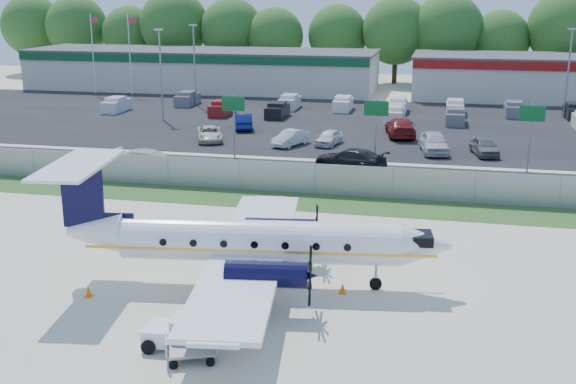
# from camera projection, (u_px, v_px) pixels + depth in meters

# --- Properties ---
(ground) EXTENTS (170.00, 170.00, 0.00)m
(ground) POSITION_uv_depth(u_px,v_px,m) (260.00, 274.00, 33.44)
(ground) COLOR beige
(ground) RESTS_ON ground
(grass_verge) EXTENTS (170.00, 4.00, 0.02)m
(grass_verge) POSITION_uv_depth(u_px,v_px,m) (309.00, 202.00, 44.74)
(grass_verge) COLOR #2D561E
(grass_verge) RESTS_ON ground
(access_road) EXTENTS (170.00, 8.00, 0.02)m
(access_road) POSITION_uv_depth(u_px,v_px,m) (327.00, 175.00, 51.32)
(access_road) COLOR black
(access_road) RESTS_ON ground
(parking_lot) EXTENTS (170.00, 32.00, 0.02)m
(parking_lot) POSITION_uv_depth(u_px,v_px,m) (361.00, 124.00, 71.09)
(parking_lot) COLOR black
(parking_lot) RESTS_ON ground
(perimeter_fence) EXTENTS (120.00, 0.06, 1.99)m
(perimeter_fence) POSITION_uv_depth(u_px,v_px,m) (315.00, 179.00, 46.35)
(perimeter_fence) COLOR gray
(perimeter_fence) RESTS_ON ground
(building_west) EXTENTS (46.40, 12.40, 5.24)m
(building_west) POSITION_uv_depth(u_px,v_px,m) (202.00, 69.00, 96.01)
(building_west) COLOR beige
(building_west) RESTS_ON ground
(sign_left) EXTENTS (1.80, 0.26, 5.00)m
(sign_left) POSITION_uv_depth(u_px,v_px,m) (234.00, 112.00, 55.68)
(sign_left) COLOR gray
(sign_left) RESTS_ON ground
(sign_mid) EXTENTS (1.80, 0.26, 5.00)m
(sign_mid) POSITION_uv_depth(u_px,v_px,m) (376.00, 118.00, 53.42)
(sign_mid) COLOR gray
(sign_mid) RESTS_ON ground
(sign_right) EXTENTS (1.80, 0.26, 5.00)m
(sign_right) POSITION_uv_depth(u_px,v_px,m) (531.00, 123.00, 51.16)
(sign_right) COLOR gray
(sign_right) RESTS_ON ground
(flagpole_west) EXTENTS (1.06, 0.12, 10.00)m
(flagpole_west) POSITION_uv_depth(u_px,v_px,m) (93.00, 49.00, 91.08)
(flagpole_west) COLOR white
(flagpole_west) RESTS_ON ground
(flagpole_east) EXTENTS (1.06, 0.12, 10.00)m
(flagpole_east) POSITION_uv_depth(u_px,v_px,m) (130.00, 49.00, 90.05)
(flagpole_east) COLOR white
(flagpole_east) RESTS_ON ground
(light_pole_nw) EXTENTS (0.90, 0.35, 9.09)m
(light_pole_nw) POSITION_uv_depth(u_px,v_px,m) (161.00, 68.00, 71.92)
(light_pole_nw) COLOR gray
(light_pole_nw) RESTS_ON ground
(light_pole_sw) EXTENTS (0.90, 0.35, 9.09)m
(light_pole_sw) POSITION_uv_depth(u_px,v_px,m) (194.00, 59.00, 81.33)
(light_pole_sw) COLOR gray
(light_pole_sw) RESTS_ON ground
(light_pole_se) EXTENTS (0.90, 0.35, 9.09)m
(light_pole_se) POSITION_uv_depth(u_px,v_px,m) (569.00, 67.00, 73.11)
(light_pole_se) COLOR gray
(light_pole_se) RESTS_ON ground
(tree_line) EXTENTS (112.00, 6.00, 14.00)m
(tree_line) POSITION_uv_depth(u_px,v_px,m) (389.00, 83.00, 103.09)
(tree_line) COLOR #295E1B
(tree_line) RESTS_ON ground
(aircraft) EXTENTS (17.72, 17.42, 5.43)m
(aircraft) POSITION_uv_depth(u_px,v_px,m) (252.00, 241.00, 31.54)
(aircraft) COLOR white
(aircraft) RESTS_ON ground
(pushback_tug) EXTENTS (2.31, 1.72, 1.20)m
(pushback_tug) POSITION_uv_depth(u_px,v_px,m) (178.00, 332.00, 26.42)
(pushback_tug) COLOR white
(pushback_tug) RESTS_ON ground
(baggage_cart_far) EXTENTS (2.09, 1.68, 0.95)m
(baggage_cart_far) POSITION_uv_depth(u_px,v_px,m) (191.00, 349.00, 25.44)
(baggage_cart_far) COLOR gray
(baggage_cart_far) RESTS_ON ground
(cone_nose) EXTENTS (0.33, 0.33, 0.47)m
(cone_nose) POSITION_uv_depth(u_px,v_px,m) (343.00, 288.00, 31.20)
(cone_nose) COLOR orange
(cone_nose) RESTS_ON ground
(cone_port_wing) EXTENTS (0.34, 0.34, 0.49)m
(cone_port_wing) POSITION_uv_depth(u_px,v_px,m) (88.00, 292.00, 30.85)
(cone_port_wing) COLOR orange
(cone_port_wing) RESTS_ON ground
(cone_starboard_wing) EXTENTS (0.35, 0.35, 0.50)m
(cone_starboard_wing) POSITION_uv_depth(u_px,v_px,m) (332.00, 234.00, 38.09)
(cone_starboard_wing) COLOR orange
(cone_starboard_wing) RESTS_ON ground
(road_car_west) EXTENTS (5.82, 2.41, 1.68)m
(road_car_west) POSITION_uv_depth(u_px,v_px,m) (151.00, 173.00, 51.96)
(road_car_west) COLOR beige
(road_car_west) RESTS_ON ground
(road_car_mid) EXTENTS (5.93, 4.16, 1.59)m
(road_car_mid) POSITION_uv_depth(u_px,v_px,m) (350.00, 170.00, 52.89)
(road_car_mid) COLOR black
(road_car_mid) RESTS_ON ground
(parked_car_a) EXTENTS (3.63, 5.07, 1.28)m
(parked_car_a) POSITION_uv_depth(u_px,v_px,m) (210.00, 141.00, 63.10)
(parked_car_a) COLOR beige
(parked_car_a) RESTS_ON ground
(parked_car_b) EXTENTS (2.80, 4.25, 1.32)m
(parked_car_b) POSITION_uv_depth(u_px,v_px,m) (290.00, 146.00, 61.22)
(parked_car_b) COLOR silver
(parked_car_b) RESTS_ON ground
(parked_car_c) EXTENTS (2.22, 4.02, 1.30)m
(parked_car_c) POSITION_uv_depth(u_px,v_px,m) (329.00, 145.00, 61.45)
(parked_car_c) COLOR silver
(parked_car_c) RESTS_ON ground
(parked_car_d) EXTENTS (2.77, 5.27, 1.71)m
(parked_car_d) POSITION_uv_depth(u_px,v_px,m) (434.00, 153.00, 58.47)
(parked_car_d) COLOR silver
(parked_car_d) RESTS_ON ground
(parked_car_e) EXTENTS (2.55, 4.48, 1.44)m
(parked_car_e) POSITION_uv_depth(u_px,v_px,m) (484.00, 155.00, 57.64)
(parked_car_e) COLOR #595B5E
(parked_car_e) RESTS_ON ground
(parked_car_f) EXTENTS (2.96, 4.81, 1.50)m
(parked_car_f) POSITION_uv_depth(u_px,v_px,m) (243.00, 129.00, 68.63)
(parked_car_f) COLOR navy
(parked_car_f) RESTS_ON ground
(parked_car_g) EXTENTS (3.33, 6.13, 1.69)m
(parked_car_g) POSITION_uv_depth(u_px,v_px,m) (400.00, 136.00, 65.06)
(parked_car_g) COLOR maroon
(parked_car_g) RESTS_ON ground
(far_parking_rows) EXTENTS (56.00, 10.00, 1.60)m
(far_parking_rows) POSITION_uv_depth(u_px,v_px,m) (367.00, 116.00, 75.80)
(far_parking_rows) COLOR gray
(far_parking_rows) RESTS_ON ground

